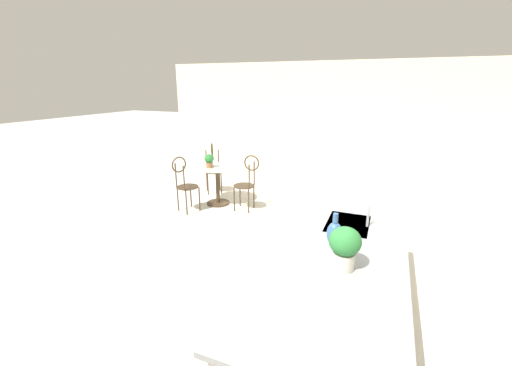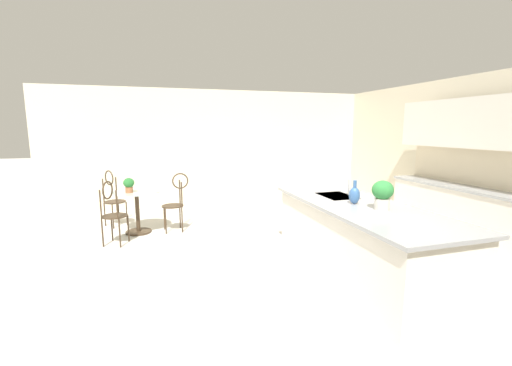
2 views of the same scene
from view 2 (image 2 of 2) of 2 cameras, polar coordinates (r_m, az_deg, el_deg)
The scene contains 14 objects.
ground_plane at distance 4.40m, azimuth 4.80°, elevation -15.25°, with size 40.00×40.00×0.00m, color beige.
wall_back at distance 6.38m, azimuth 37.26°, elevation 3.11°, with size 9.00×0.12×2.70m, color beige.
wall_left_window at distance 8.13m, azimuth -6.30°, elevation 5.88°, with size 0.12×7.80×2.70m, color beige.
kitchen_island at distance 4.37m, azimuth 16.94°, elevation -9.31°, with size 2.80×1.06×0.92m.
back_counter_run at distance 6.39m, azimuth 31.22°, elevation -4.11°, with size 2.44×0.64×1.52m.
upper_cabinet_run at distance 6.23m, azimuth 32.15°, elevation 8.56°, with size 2.40×0.36×0.76m.
bistro_table at distance 6.26m, azimuth -19.41°, elevation -3.98°, with size 0.80×0.80×0.74m.
chair_near_window at distance 6.89m, azimuth -23.01°, elevation -1.95°, with size 0.53×0.53×1.04m.
chair_by_island at distance 6.16m, azimuth -13.41°, elevation -2.71°, with size 0.40×0.49×1.04m.
chair_toward_desk at distance 5.69m, azimuth -23.10°, elevation -4.19°, with size 0.52×0.50×1.04m.
sink_faucet at distance 4.77m, azimuth 15.41°, elevation -0.65°, with size 0.02×0.02×0.22m, color #B2B5BA.
potted_plant_on_table at distance 6.10m, azimuth -20.68°, elevation -0.21°, with size 0.18×0.18×0.25m.
potted_plant_counter_near at distance 4.01m, azimuth 20.59°, elevation -1.61°, with size 0.24×0.24×0.33m.
vase_on_counter at distance 4.23m, azimuth 16.29°, elevation -1.93°, with size 0.13×0.13×0.29m.
Camera 2 is at (3.71, -1.50, 1.83)m, focal length 23.68 mm.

